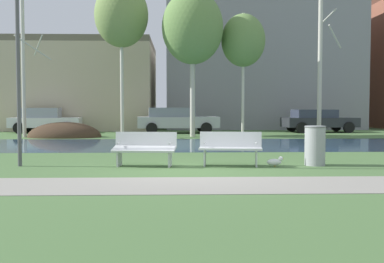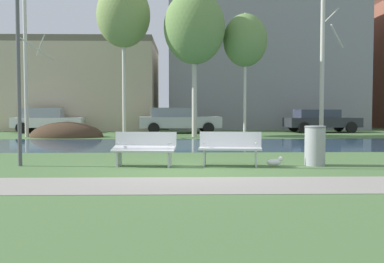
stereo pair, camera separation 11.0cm
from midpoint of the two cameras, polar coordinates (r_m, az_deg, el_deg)
name	(u,v)px [view 2 (the right image)]	position (r m, az deg, el deg)	size (l,w,h in m)	color
ground_plane	(184,140)	(21.11, -0.79, -1.09)	(120.00, 120.00, 0.00)	#4C703D
paved_path_strip	(189,185)	(9.06, -0.03, -6.58)	(60.00, 1.97, 0.01)	gray
river_band	(185,144)	(18.72, -0.72, -1.60)	(80.00, 6.50, 0.01)	#33516B
soil_mound	(67,137)	(24.23, -14.96, -0.66)	(3.68, 2.48, 1.52)	#423021
bench_left	(144,148)	(11.95, -5.58, -2.00)	(1.66, 0.76, 0.87)	silver
bench_right	(230,148)	(11.99, 4.96, -1.98)	(1.66, 0.76, 0.87)	silver
trash_bin	(315,145)	(12.46, 15.07, -1.61)	(0.55, 0.55, 1.03)	#999B9E
seagull	(275,162)	(11.96, 10.37, -3.66)	(0.45, 0.17, 0.26)	white
streetlamp	(17,7)	(12.90, -20.37, 14.07)	(0.32, 0.32, 6.16)	#4C4C51
birch_far_left	(26,60)	(24.75, -19.51, 8.27)	(1.53, 2.41, 7.63)	beige
birch_left	(123,16)	(25.15, -8.26, 13.87)	(2.78, 2.78, 8.05)	beige
birch_center_left	(194,28)	(23.91, 0.43, 12.57)	(3.08, 3.08, 7.35)	#BCB7A8
birch_center	(245,41)	(24.80, 6.66, 11.00)	(2.29, 2.29, 6.38)	beige
birch_center_right	(323,59)	(25.79, 15.83, 8.57)	(1.21, 1.92, 7.97)	beige
parked_van_nearest_white	(47,120)	(28.69, -17.26, 1.40)	(4.13, 2.22, 1.46)	silver
parked_sedan_second_silver	(178,120)	(26.90, -1.58, 1.46)	(4.78, 2.27, 1.47)	#B2B5BC
parked_hatch_third_dark	(320,120)	(28.75, 15.55, 1.35)	(4.43, 2.29, 1.36)	#282B30
building_beige_block	(48,86)	(34.27, -17.18, 5.32)	(15.15, 8.58, 5.93)	#BCAD8E
building_grey_warehouse	(261,65)	(34.43, 8.58, 7.99)	(13.22, 7.55, 9.03)	gray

